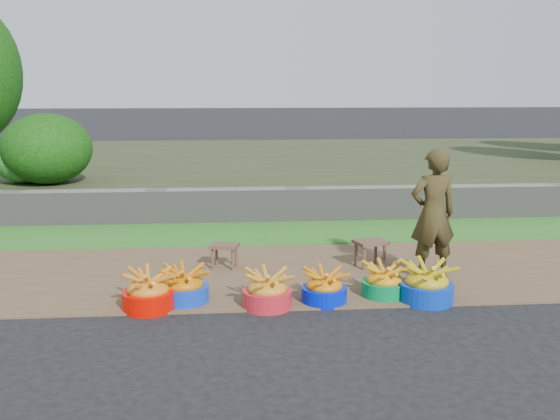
{
  "coord_description": "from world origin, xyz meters",
  "views": [
    {
      "loc": [
        -1.06,
        -5.73,
        2.15
      ],
      "look_at": [
        -0.49,
        1.3,
        0.75
      ],
      "focal_mm": 40.0,
      "sensor_mm": 36.0,
      "label": 1
    }
  ],
  "objects": [
    {
      "name": "basin_d",
      "position": [
        -0.13,
        0.22,
        0.15
      ],
      "size": [
        0.46,
        0.46,
        0.34
      ],
      "color": "#0018DA",
      "rests_on": "ground"
    },
    {
      "name": "dirt_shoulder",
      "position": [
        0.0,
        1.25,
        0.01
      ],
      "size": [
        80.0,
        2.5,
        0.02
      ],
      "primitive_type": "cube",
      "color": "brown",
      "rests_on": "ground"
    },
    {
      "name": "earth_bank",
      "position": [
        0.0,
        9.0,
        0.25
      ],
      "size": [
        80.0,
        10.0,
        0.5
      ],
      "primitive_type": "cube",
      "color": "#333B20",
      "rests_on": "ground"
    },
    {
      "name": "stool_left",
      "position": [
        -1.14,
        1.49,
        0.25
      ],
      "size": [
        0.38,
        0.32,
        0.29
      ],
      "rotation": [
        0.0,
        0.0,
        -0.26
      ],
      "color": "brown",
      "rests_on": "dirt_shoulder"
    },
    {
      "name": "basin_a",
      "position": [
        -1.87,
        0.17,
        0.18
      ],
      "size": [
        0.52,
        0.52,
        0.39
      ],
      "color": "#DB0A00",
      "rests_on": "ground"
    },
    {
      "name": "retaining_wall",
      "position": [
        0.0,
        4.1,
        0.28
      ],
      "size": [
        80.0,
        0.35,
        0.55
      ],
      "primitive_type": "cube",
      "color": "slate",
      "rests_on": "ground"
    },
    {
      "name": "vendor_woman",
      "position": [
        1.19,
        0.91,
        0.75
      ],
      "size": [
        0.58,
        0.42,
        1.47
      ],
      "primitive_type": "imported",
      "rotation": [
        0.0,
        0.0,
        3.27
      ],
      "color": "black",
      "rests_on": "dirt_shoulder"
    },
    {
      "name": "basin_e",
      "position": [
        0.52,
        0.35,
        0.16
      ],
      "size": [
        0.47,
        0.47,
        0.35
      ],
      "color": "#037A39",
      "rests_on": "ground"
    },
    {
      "name": "basin_c",
      "position": [
        -0.71,
        0.13,
        0.17
      ],
      "size": [
        0.5,
        0.5,
        0.37
      ],
      "color": "red",
      "rests_on": "ground"
    },
    {
      "name": "basin_b",
      "position": [
        -1.54,
        0.33,
        0.17
      ],
      "size": [
        0.5,
        0.5,
        0.38
      ],
      "color": "#1038C9",
      "rests_on": "ground"
    },
    {
      "name": "stool_right",
      "position": [
        0.61,
        1.4,
        0.28
      ],
      "size": [
        0.43,
        0.38,
        0.32
      ],
      "rotation": [
        0.0,
        0.0,
        0.32
      ],
      "color": "brown",
      "rests_on": "dirt_shoulder"
    },
    {
      "name": "basin_f",
      "position": [
        0.91,
        0.17,
        0.18
      ],
      "size": [
        0.55,
        0.55,
        0.41
      ],
      "color": "#0833B6",
      "rests_on": "ground"
    },
    {
      "name": "grass_verge",
      "position": [
        0.0,
        3.25,
        0.02
      ],
      "size": [
        80.0,
        1.5,
        0.04
      ],
      "primitive_type": "cube",
      "color": "#317724",
      "rests_on": "ground"
    },
    {
      "name": "ground_plane",
      "position": [
        0.0,
        0.0,
        0.0
      ],
      "size": [
        120.0,
        120.0,
        0.0
      ],
      "primitive_type": "plane",
      "color": "black",
      "rests_on": "ground"
    }
  ]
}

